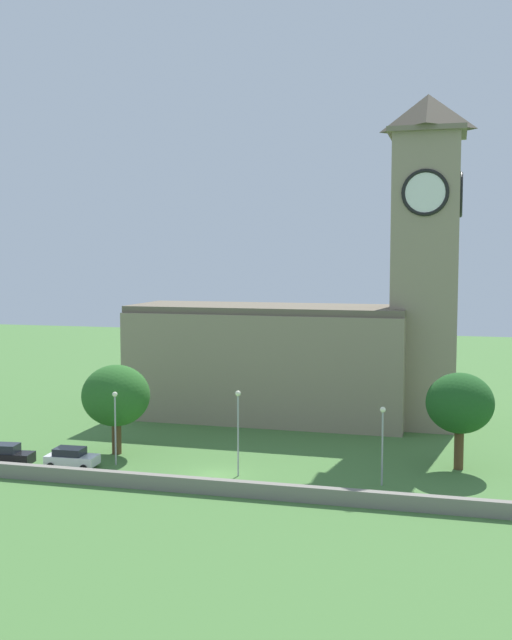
{
  "coord_description": "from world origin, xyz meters",
  "views": [
    {
      "loc": [
        17.77,
        -55.94,
        17.43
      ],
      "look_at": [
        1.1,
        8.7,
        11.8
      ],
      "focal_mm": 42.2,
      "sensor_mm": 36.0,
      "label": 1
    }
  ],
  "objects_px": {
    "car_black": "(5,455)",
    "streetlamp_central": "(238,419)",
    "church": "(308,336)",
    "streetlamp_west_mid": "(115,415)",
    "car_white": "(71,458)",
    "tree_riverside_west": "(460,404)",
    "tree_churchyard": "(116,396)",
    "streetlamp_east_mid": "(383,432)"
  },
  "relations": [
    {
      "from": "car_white",
      "to": "streetlamp_central",
      "type": "height_order",
      "value": "streetlamp_central"
    },
    {
      "from": "car_black",
      "to": "streetlamp_west_mid",
      "type": "bearing_deg",
      "value": 18.04
    },
    {
      "from": "streetlamp_west_mid",
      "to": "streetlamp_central",
      "type": "relative_size",
      "value": 0.9
    },
    {
      "from": "tree_riverside_west",
      "to": "streetlamp_west_mid",
      "type": "bearing_deg",
      "value": -168.04
    },
    {
      "from": "tree_riverside_west",
      "to": "car_white",
      "type": "bearing_deg",
      "value": -166.2
    },
    {
      "from": "church",
      "to": "streetlamp_west_mid",
      "type": "bearing_deg",
      "value": -120.0
    },
    {
      "from": "car_black",
      "to": "car_white",
      "type": "bearing_deg",
      "value": 11.39
    },
    {
      "from": "car_black",
      "to": "streetlamp_west_mid",
      "type": "height_order",
      "value": "streetlamp_west_mid"
    },
    {
      "from": "streetlamp_east_mid",
      "to": "tree_riverside_west",
      "type": "bearing_deg",
      "value": 46.52
    },
    {
      "from": "streetlamp_west_mid",
      "to": "streetlamp_east_mid",
      "type": "distance_m",
      "value": 22.14
    },
    {
      "from": "car_white",
      "to": "tree_riverside_west",
      "type": "height_order",
      "value": "tree_riverside_west"
    },
    {
      "from": "car_black",
      "to": "tree_churchyard",
      "type": "bearing_deg",
      "value": 40.51
    },
    {
      "from": "church",
      "to": "car_white",
      "type": "height_order",
      "value": "church"
    },
    {
      "from": "church",
      "to": "streetlamp_east_mid",
      "type": "distance_m",
      "value": 24.19
    },
    {
      "from": "church",
      "to": "car_white",
      "type": "relative_size",
      "value": 8.09
    },
    {
      "from": "car_white",
      "to": "tree_riverside_west",
      "type": "relative_size",
      "value": 0.54
    },
    {
      "from": "car_black",
      "to": "tree_churchyard",
      "type": "relative_size",
      "value": 0.6
    },
    {
      "from": "church",
      "to": "tree_riverside_west",
      "type": "xyz_separation_m",
      "value": [
        15.48,
        -15.55,
        -3.56
      ]
    },
    {
      "from": "streetlamp_central",
      "to": "streetlamp_east_mid",
      "type": "xyz_separation_m",
      "value": [
        11.31,
        0.38,
        -0.47
      ]
    },
    {
      "from": "streetlamp_east_mid",
      "to": "tree_churchyard",
      "type": "height_order",
      "value": "tree_churchyard"
    },
    {
      "from": "car_black",
      "to": "streetlamp_west_mid",
      "type": "xyz_separation_m",
      "value": [
        8.7,
        2.83,
        3.25
      ]
    },
    {
      "from": "streetlamp_central",
      "to": "tree_riverside_west",
      "type": "bearing_deg",
      "value": 20.65
    },
    {
      "from": "streetlamp_west_mid",
      "to": "streetlamp_east_mid",
      "type": "relative_size",
      "value": 1.02
    },
    {
      "from": "car_white",
      "to": "church",
      "type": "bearing_deg",
      "value": 56.12
    },
    {
      "from": "church",
      "to": "car_white",
      "type": "xyz_separation_m",
      "value": [
        -15.56,
        -23.17,
        -8.17
      ]
    },
    {
      "from": "car_black",
      "to": "tree_churchyard",
      "type": "height_order",
      "value": "tree_churchyard"
    },
    {
      "from": "tree_riverside_west",
      "to": "streetlamp_central",
      "type": "bearing_deg",
      "value": -159.35
    },
    {
      "from": "car_black",
      "to": "streetlamp_central",
      "type": "xyz_separation_m",
      "value": [
        19.52,
        2.31,
        3.64
      ]
    },
    {
      "from": "streetlamp_west_mid",
      "to": "tree_riverside_west",
      "type": "relative_size",
      "value": 0.78
    },
    {
      "from": "streetlamp_central",
      "to": "tree_churchyard",
      "type": "distance_m",
      "value": 12.9
    },
    {
      "from": "church",
      "to": "streetlamp_central",
      "type": "bearing_deg",
      "value": -94.07
    },
    {
      "from": "streetlamp_central",
      "to": "tree_churchyard",
      "type": "height_order",
      "value": "tree_churchyard"
    },
    {
      "from": "church",
      "to": "streetlamp_east_mid",
      "type": "xyz_separation_m",
      "value": [
        9.75,
        -21.59,
        -4.87
      ]
    },
    {
      "from": "streetlamp_east_mid",
      "to": "church",
      "type": "bearing_deg",
      "value": 114.3
    },
    {
      "from": "streetlamp_west_mid",
      "to": "streetlamp_central",
      "type": "bearing_deg",
      "value": -2.75
    },
    {
      "from": "streetlamp_east_mid",
      "to": "streetlamp_central",
      "type": "bearing_deg",
      "value": -178.07
    },
    {
      "from": "tree_riverside_west",
      "to": "tree_churchyard",
      "type": "relative_size",
      "value": 1.01
    },
    {
      "from": "streetlamp_central",
      "to": "car_black",
      "type": "bearing_deg",
      "value": -173.24
    },
    {
      "from": "streetlamp_west_mid",
      "to": "church",
      "type": "bearing_deg",
      "value": 60.0
    },
    {
      "from": "streetlamp_central",
      "to": "church",
      "type": "bearing_deg",
      "value": 85.93
    },
    {
      "from": "car_white",
      "to": "streetlamp_central",
      "type": "distance_m",
      "value": 14.55
    },
    {
      "from": "streetlamp_west_mid",
      "to": "tree_churchyard",
      "type": "xyz_separation_m",
      "value": [
        -1.47,
        3.34,
        0.98
      ]
    }
  ]
}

